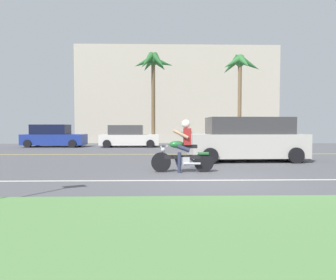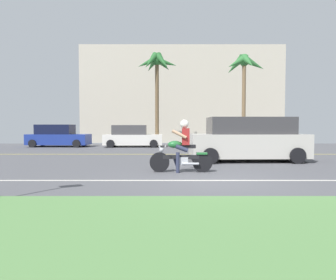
{
  "view_description": "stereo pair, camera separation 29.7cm",
  "coord_description": "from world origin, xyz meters",
  "px_view_note": "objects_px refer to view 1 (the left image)",
  "views": [
    {
      "loc": [
        -1.52,
        -8.37,
        1.49
      ],
      "look_at": [
        -1.23,
        3.35,
        0.96
      ],
      "focal_mm": 32.51,
      "sensor_mm": 36.0,
      "label": 1
    },
    {
      "loc": [
        -1.23,
        -8.37,
        1.49
      ],
      "look_at": [
        -1.23,
        3.35,
        0.96
      ],
      "focal_mm": 32.51,
      "sensor_mm": 36.0,
      "label": 2
    }
  ],
  "objects_px": {
    "suv_nearby": "(247,140)",
    "parked_car_0": "(53,137)",
    "motorcyclist": "(183,150)",
    "palm_tree_1": "(239,69)",
    "parked_car_1": "(128,137)",
    "palm_tree_0": "(153,68)"
  },
  "relations": [
    {
      "from": "parked_car_0",
      "to": "palm_tree_1",
      "type": "distance_m",
      "value": 14.68
    },
    {
      "from": "suv_nearby",
      "to": "motorcyclist",
      "type": "bearing_deg",
      "value": -133.71
    },
    {
      "from": "suv_nearby",
      "to": "parked_car_1",
      "type": "distance_m",
      "value": 10.9
    },
    {
      "from": "palm_tree_0",
      "to": "palm_tree_1",
      "type": "height_order",
      "value": "palm_tree_1"
    },
    {
      "from": "motorcyclist",
      "to": "parked_car_1",
      "type": "xyz_separation_m",
      "value": [
        -3.05,
        12.2,
        0.01
      ]
    },
    {
      "from": "motorcyclist",
      "to": "palm_tree_0",
      "type": "relative_size",
      "value": 0.29
    },
    {
      "from": "suv_nearby",
      "to": "palm_tree_1",
      "type": "distance_m",
      "value": 11.4
    },
    {
      "from": "parked_car_1",
      "to": "palm_tree_0",
      "type": "height_order",
      "value": "palm_tree_0"
    },
    {
      "from": "suv_nearby",
      "to": "palm_tree_0",
      "type": "relative_size",
      "value": 0.73
    },
    {
      "from": "motorcyclist",
      "to": "parked_car_1",
      "type": "relative_size",
      "value": 0.48
    },
    {
      "from": "parked_car_1",
      "to": "parked_car_0",
      "type": "bearing_deg",
      "value": 177.91
    },
    {
      "from": "motorcyclist",
      "to": "palm_tree_0",
      "type": "xyz_separation_m",
      "value": [
        -1.26,
        13.04,
        5.12
      ]
    },
    {
      "from": "motorcyclist",
      "to": "palm_tree_0",
      "type": "height_order",
      "value": "palm_tree_0"
    },
    {
      "from": "parked_car_0",
      "to": "parked_car_1",
      "type": "xyz_separation_m",
      "value": [
        5.47,
        -0.2,
        -0.02
      ]
    },
    {
      "from": "palm_tree_0",
      "to": "palm_tree_1",
      "type": "xyz_separation_m",
      "value": [
        6.5,
        0.13,
        -0.02
      ]
    },
    {
      "from": "motorcyclist",
      "to": "parked_car_0",
      "type": "height_order",
      "value": "motorcyclist"
    },
    {
      "from": "motorcyclist",
      "to": "palm_tree_1",
      "type": "height_order",
      "value": "palm_tree_1"
    },
    {
      "from": "palm_tree_1",
      "to": "suv_nearby",
      "type": "bearing_deg",
      "value": -102.62
    },
    {
      "from": "parked_car_0",
      "to": "palm_tree_0",
      "type": "height_order",
      "value": "palm_tree_0"
    },
    {
      "from": "parked_car_0",
      "to": "motorcyclist",
      "type": "bearing_deg",
      "value": -55.52
    },
    {
      "from": "parked_car_0",
      "to": "parked_car_1",
      "type": "distance_m",
      "value": 5.47
    },
    {
      "from": "suv_nearby",
      "to": "parked_car_0",
      "type": "xyz_separation_m",
      "value": [
        -11.51,
        9.26,
        -0.16
      ]
    }
  ]
}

